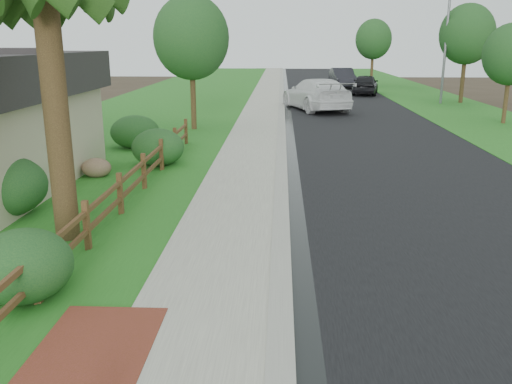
{
  "coord_description": "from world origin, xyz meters",
  "views": [
    {
      "loc": [
        0.37,
        -7.56,
        4.23
      ],
      "look_at": [
        -0.16,
        3.93,
        1.01
      ],
      "focal_mm": 38.0,
      "sensor_mm": 36.0,
      "label": 1
    }
  ],
  "objects_px": {
    "white_suv": "(316,94)",
    "ranch_fence": "(133,180)",
    "dark_car_mid": "(365,84)",
    "streetlight": "(444,30)"
  },
  "relations": [
    {
      "from": "streetlight",
      "to": "ranch_fence",
      "type": "bearing_deg",
      "value": -121.3
    },
    {
      "from": "ranch_fence",
      "to": "dark_car_mid",
      "type": "relative_size",
      "value": 3.52
    },
    {
      "from": "streetlight",
      "to": "dark_car_mid",
      "type": "bearing_deg",
      "value": 121.74
    },
    {
      "from": "dark_car_mid",
      "to": "streetlight",
      "type": "relative_size",
      "value": 0.55
    },
    {
      "from": "ranch_fence",
      "to": "white_suv",
      "type": "distance_m",
      "value": 21.54
    },
    {
      "from": "ranch_fence",
      "to": "streetlight",
      "type": "relative_size",
      "value": 1.95
    },
    {
      "from": "dark_car_mid",
      "to": "white_suv",
      "type": "bearing_deg",
      "value": 77.81
    },
    {
      "from": "white_suv",
      "to": "streetlight",
      "type": "distance_m",
      "value": 10.29
    },
    {
      "from": "white_suv",
      "to": "ranch_fence",
      "type": "bearing_deg",
      "value": 55.59
    },
    {
      "from": "white_suv",
      "to": "dark_car_mid",
      "type": "xyz_separation_m",
      "value": [
        4.63,
        10.42,
        -0.16
      ]
    }
  ]
}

